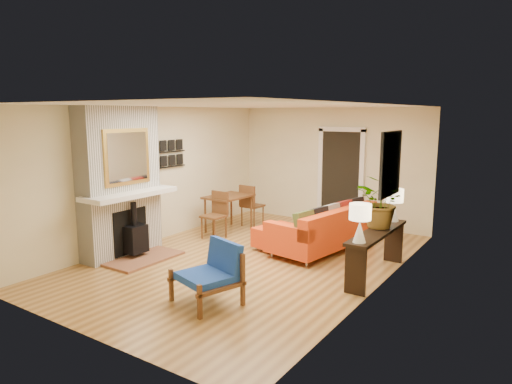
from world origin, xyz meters
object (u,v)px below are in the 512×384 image
blue_chair (213,270)px  dining_table (231,203)px  ottoman (282,237)px  lamp_far (394,201)px  lamp_near (360,218)px  houseplant (382,202)px  sofa (327,229)px  console_table (377,240)px

blue_chair → dining_table: dining_table is taller
ottoman → lamp_far: bearing=10.6°
dining_table → lamp_near: (3.49, -1.73, 0.45)m
lamp_far → houseplant: (-0.01, -0.56, 0.08)m
blue_chair → lamp_far: bearing=62.4°
ottoman → houseplant: 2.10m
dining_table → lamp_far: lamp_far is taller
ottoman → houseplant: (1.88, -0.20, 0.90)m
sofa → console_table: size_ratio=1.27×
sofa → houseplant: bearing=-28.2°
blue_chair → lamp_far: 3.28m
ottoman → console_table: 1.96m
lamp_near → houseplant: bearing=90.6°
sofa → lamp_near: size_ratio=4.37×
sofa → houseplant: 1.57m
sofa → ottoman: size_ratio=2.44×
blue_chair → houseplant: (1.48, 2.29, 0.71)m
console_table → ottoman: bearing=168.3°
ottoman → dining_table: 1.74m
console_table → lamp_far: (0.00, 0.75, 0.49)m
lamp_far → sofa: bearing=175.7°
lamp_far → dining_table: bearing=176.3°
sofa → blue_chair: size_ratio=2.47×
houseplant → console_table: bearing=-87.0°
ottoman → blue_chair: (0.40, -2.50, 0.19)m
lamp_near → lamp_far: (0.00, 1.50, 0.00)m
console_table → houseplant: bearing=93.0°
dining_table → lamp_near: lamp_near is taller
dining_table → houseplant: bearing=-12.7°
sofa → lamp_far: (1.22, -0.09, 0.68)m
blue_chair → lamp_near: bearing=42.1°
blue_chair → lamp_near: size_ratio=1.77×
dining_table → houseplant: 3.61m
ottoman → houseplant: bearing=-6.1°
ottoman → dining_table: size_ratio=0.56×
dining_table → console_table: 3.62m
houseplant → lamp_far: bearing=89.0°
blue_chair → dining_table: bearing=123.0°
sofa → dining_table: bearing=176.6°
sofa → ottoman: bearing=-146.3°
houseplant → dining_table: bearing=167.3°
sofa → dining_table: size_ratio=1.36×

